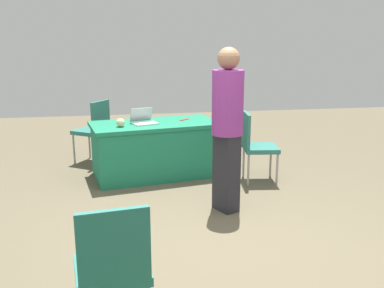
{
  "coord_description": "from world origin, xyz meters",
  "views": [
    {
      "loc": [
        0.82,
        3.7,
        1.89
      ],
      "look_at": [
        0.14,
        -0.24,
        0.9
      ],
      "focal_mm": 40.04,
      "sensor_mm": 36.0,
      "label": 1
    }
  ],
  "objects_px": {
    "person_presenter": "(227,122)",
    "yarn_ball": "(120,123)",
    "table_foreground": "(155,149)",
    "chair_tucked_left": "(112,265)",
    "scissors_red": "(184,120)",
    "chair_aisle": "(255,143)",
    "chair_by_pillar": "(94,127)",
    "laptop_silver": "(144,121)"
  },
  "relations": [
    {
      "from": "person_presenter",
      "to": "yarn_ball",
      "type": "height_order",
      "value": "person_presenter"
    },
    {
      "from": "person_presenter",
      "to": "yarn_ball",
      "type": "distance_m",
      "value": 1.65
    },
    {
      "from": "person_presenter",
      "to": "table_foreground",
      "type": "bearing_deg",
      "value": 0.77
    },
    {
      "from": "chair_tucked_left",
      "to": "yarn_ball",
      "type": "bearing_deg",
      "value": 80.43
    },
    {
      "from": "scissors_red",
      "to": "yarn_ball",
      "type": "bearing_deg",
      "value": -23.43
    },
    {
      "from": "chair_aisle",
      "to": "yarn_ball",
      "type": "xyz_separation_m",
      "value": [
        1.76,
        -0.28,
        0.28
      ]
    },
    {
      "from": "scissors_red",
      "to": "chair_aisle",
      "type": "bearing_deg",
      "value": 99.06
    },
    {
      "from": "chair_aisle",
      "to": "chair_by_pillar",
      "type": "distance_m",
      "value": 2.51
    },
    {
      "from": "chair_by_pillar",
      "to": "person_presenter",
      "type": "distance_m",
      "value": 2.7
    },
    {
      "from": "chair_aisle",
      "to": "table_foreground",
      "type": "bearing_deg",
      "value": -103.93
    },
    {
      "from": "table_foreground",
      "to": "chair_tucked_left",
      "type": "relative_size",
      "value": 1.91
    },
    {
      "from": "chair_by_pillar",
      "to": "laptop_silver",
      "type": "xyz_separation_m",
      "value": [
        -0.72,
        0.82,
        0.23
      ]
    },
    {
      "from": "table_foreground",
      "to": "person_presenter",
      "type": "height_order",
      "value": "person_presenter"
    },
    {
      "from": "chair_tucked_left",
      "to": "chair_aisle",
      "type": "bearing_deg",
      "value": 49.75
    },
    {
      "from": "chair_by_pillar",
      "to": "person_presenter",
      "type": "bearing_deg",
      "value": -110.47
    },
    {
      "from": "chair_tucked_left",
      "to": "chair_by_pillar",
      "type": "bearing_deg",
      "value": 86.2
    },
    {
      "from": "yarn_ball",
      "to": "chair_tucked_left",
      "type": "bearing_deg",
      "value": 88.44
    },
    {
      "from": "chair_tucked_left",
      "to": "chair_by_pillar",
      "type": "relative_size",
      "value": 0.99
    },
    {
      "from": "chair_tucked_left",
      "to": "scissors_red",
      "type": "bearing_deg",
      "value": 66.47
    },
    {
      "from": "chair_by_pillar",
      "to": "scissors_red",
      "type": "relative_size",
      "value": 5.42
    },
    {
      "from": "table_foreground",
      "to": "chair_tucked_left",
      "type": "xyz_separation_m",
      "value": [
        0.55,
        3.43,
        0.18
      ]
    },
    {
      "from": "chair_aisle",
      "to": "yarn_ball",
      "type": "height_order",
      "value": "chair_aisle"
    },
    {
      "from": "person_presenter",
      "to": "scissors_red",
      "type": "relative_size",
      "value": 10.03
    },
    {
      "from": "chair_aisle",
      "to": "laptop_silver",
      "type": "distance_m",
      "value": 1.54
    },
    {
      "from": "person_presenter",
      "to": "yarn_ball",
      "type": "bearing_deg",
      "value": 18.88
    },
    {
      "from": "yarn_ball",
      "to": "person_presenter",
      "type": "bearing_deg",
      "value": 133.81
    },
    {
      "from": "chair_aisle",
      "to": "scissors_red",
      "type": "distance_m",
      "value": 1.09
    },
    {
      "from": "laptop_silver",
      "to": "chair_aisle",
      "type": "bearing_deg",
      "value": 142.71
    },
    {
      "from": "person_presenter",
      "to": "laptop_silver",
      "type": "xyz_separation_m",
      "value": [
        0.82,
        -1.36,
        -0.22
      ]
    },
    {
      "from": "table_foreground",
      "to": "yarn_ball",
      "type": "bearing_deg",
      "value": 24.85
    },
    {
      "from": "chair_tucked_left",
      "to": "laptop_silver",
      "type": "xyz_separation_m",
      "value": [
        -0.41,
        -3.39,
        0.24
      ]
    },
    {
      "from": "laptop_silver",
      "to": "yarn_ball",
      "type": "relative_size",
      "value": 3.5
    },
    {
      "from": "chair_by_pillar",
      "to": "laptop_silver",
      "type": "height_order",
      "value": "chair_by_pillar"
    },
    {
      "from": "table_foreground",
      "to": "chair_tucked_left",
      "type": "distance_m",
      "value": 3.48
    },
    {
      "from": "person_presenter",
      "to": "scissors_red",
      "type": "bearing_deg",
      "value": -16.24
    },
    {
      "from": "chair_aisle",
      "to": "chair_by_pillar",
      "type": "relative_size",
      "value": 0.97
    },
    {
      "from": "chair_aisle",
      "to": "chair_by_pillar",
      "type": "xyz_separation_m",
      "value": [
        2.16,
        -1.28,
        0.03
      ]
    },
    {
      "from": "chair_aisle",
      "to": "chair_by_pillar",
      "type": "height_order",
      "value": "chair_by_pillar"
    },
    {
      "from": "chair_by_pillar",
      "to": "chair_aisle",
      "type": "bearing_deg",
      "value": -86.22
    },
    {
      "from": "table_foreground",
      "to": "scissors_red",
      "type": "distance_m",
      "value": 0.6
    },
    {
      "from": "table_foreground",
      "to": "laptop_silver",
      "type": "height_order",
      "value": "laptop_silver"
    },
    {
      "from": "chair_tucked_left",
      "to": "chair_aisle",
      "type": "relative_size",
      "value": 1.03
    }
  ]
}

